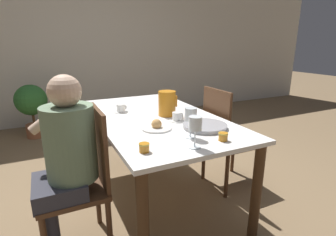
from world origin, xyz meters
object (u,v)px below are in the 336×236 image
object	(u,v)px
red_pitcher	(167,103)
wine_glass_water	(191,116)
chair_person_side	(84,179)
wine_glass_juice	(195,125)
potted_plant	(31,104)
teacup_near_person	(177,117)
bread_plate	(157,126)
jam_jar_red	(144,147)
serving_tray	(205,126)
chair_opposite	(225,137)
teacup_across	(121,109)
jam_jar_amber	(223,136)
person_seated	(65,155)

from	to	relation	value
red_pitcher	wine_glass_water	xyz separation A→B (m)	(-0.09, -0.55, 0.04)
chair_person_side	wine_glass_juice	bearing A→B (deg)	-122.03
potted_plant	teacup_near_person	bearing A→B (deg)	-65.10
red_pitcher	chair_person_side	bearing A→B (deg)	-156.40
bread_plate	jam_jar_red	xyz separation A→B (m)	(-0.23, -0.35, 0.01)
wine_glass_water	serving_tray	distance (m)	0.26
chair_opposite	serving_tray	world-z (taller)	chair_opposite
chair_opposite	teacup_near_person	xyz separation A→B (m)	(-0.55, -0.08, 0.28)
wine_glass_juice	teacup_across	distance (m)	1.00
chair_opposite	chair_person_side	bearing A→B (deg)	-80.14
teacup_across	chair_opposite	bearing A→B (deg)	-23.00
jam_jar_amber	wine_glass_water	bearing A→B (deg)	138.14
wine_glass_water	jam_jar_red	size ratio (longest dim) A/B	3.22
chair_person_side	teacup_near_person	xyz separation A→B (m)	(0.76, 0.15, 0.28)
wine_glass_water	potted_plant	world-z (taller)	wine_glass_water
wine_glass_juice	jam_jar_amber	world-z (taller)	wine_glass_juice
person_seated	potted_plant	world-z (taller)	person_seated
wine_glass_water	teacup_across	xyz separation A→B (m)	(-0.23, 0.82, -0.12)
chair_opposite	person_seated	bearing A→B (deg)	-79.56
jam_jar_red	potted_plant	distance (m)	2.92
chair_person_side	potted_plant	distance (m)	2.55
chair_opposite	jam_jar_red	distance (m)	1.17
teacup_across	jam_jar_amber	world-z (taller)	teacup_across
chair_person_side	bread_plate	bearing A→B (deg)	-85.68
jam_jar_red	serving_tray	bearing A→B (deg)	20.97
serving_tray	chair_person_side	bearing A→B (deg)	173.51
wine_glass_juice	person_seated	bearing A→B (deg)	153.54
potted_plant	chair_person_side	bearing A→B (deg)	-82.22
chair_person_side	jam_jar_amber	world-z (taller)	chair_person_side
wine_glass_juice	teacup_across	bearing A→B (deg)	99.72
wine_glass_juice	teacup_near_person	xyz separation A→B (m)	(0.16, 0.52, -0.11)
red_pitcher	wine_glass_juice	world-z (taller)	red_pitcher
wine_glass_juice	potted_plant	xyz separation A→B (m)	(-0.95, 2.90, -0.39)
teacup_across	jam_jar_red	distance (m)	0.92
person_seated	potted_plant	bearing A→B (deg)	5.64
wine_glass_water	jam_jar_amber	bearing A→B (deg)	-41.86
chair_person_side	jam_jar_amber	size ratio (longest dim) A/B	15.45
red_pitcher	person_seated	bearing A→B (deg)	-156.95
wine_glass_juice	teacup_near_person	size ratio (longest dim) A/B	1.49
teacup_across	jam_jar_amber	bearing A→B (deg)	-67.92
chair_person_side	teacup_near_person	bearing A→B (deg)	-78.95
bread_plate	potted_plant	world-z (taller)	bread_plate
potted_plant	jam_jar_amber	bearing A→B (deg)	-67.95
red_pitcher	jam_jar_red	bearing A→B (deg)	-125.02
jam_jar_red	chair_person_side	bearing A→B (deg)	135.29
potted_plant	bread_plate	bearing A→B (deg)	-70.48
serving_tray	jam_jar_amber	size ratio (longest dim) A/B	5.19
potted_plant	red_pitcher	bearing A→B (deg)	-63.33
person_seated	bread_plate	distance (m)	0.64
chair_opposite	teacup_near_person	world-z (taller)	chair_opposite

